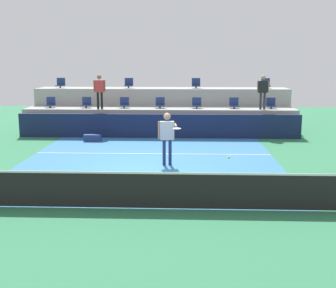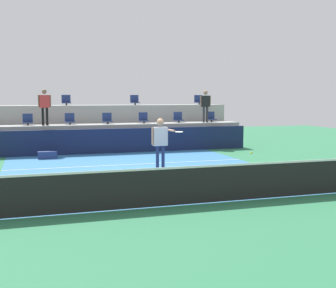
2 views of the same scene
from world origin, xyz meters
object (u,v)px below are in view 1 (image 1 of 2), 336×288
at_px(stadium_chair_lower_far_left, 50,103).
at_px(stadium_chair_lower_left, 86,103).
at_px(spectator_in_grey, 100,88).
at_px(tennis_ball, 229,158).
at_px(stadium_chair_lower_mid_left, 124,103).
at_px(stadium_chair_lower_center, 160,104).
at_px(stadium_chair_upper_far_left, 61,84).
at_px(stadium_chair_lower_right, 234,104).
at_px(stadium_chair_upper_left, 129,84).
at_px(stadium_chair_upper_right, 196,84).
at_px(stadium_chair_upper_far_right, 266,84).
at_px(stadium_chair_lower_mid_right, 197,104).
at_px(stadium_chair_lower_far_right, 271,104).
at_px(tennis_player, 167,133).
at_px(spectator_in_white, 263,89).
at_px(equipment_bag, 93,138).

bearing_deg(stadium_chair_lower_far_left, stadium_chair_lower_left, 0.00).
relative_size(spectator_in_grey, tennis_ball, 23.64).
xyz_separation_m(stadium_chair_lower_mid_left, stadium_chair_lower_center, (1.74, 0.00, 0.00)).
height_order(stadium_chair_lower_mid_left, spectator_in_grey, spectator_in_grey).
xyz_separation_m(stadium_chair_lower_far_left, tennis_ball, (7.81, -9.63, -0.53)).
distance_m(stadium_chair_upper_far_left, spectator_in_grey, 3.31).
bearing_deg(stadium_chair_lower_mid_left, stadium_chair_lower_right, 0.00).
bearing_deg(stadium_chair_lower_left, spectator_in_grey, -27.43).
bearing_deg(spectator_in_grey, stadium_chair_upper_far_left, 138.62).
xyz_separation_m(stadium_chair_lower_left, tennis_ball, (6.04, -9.63, -0.53)).
xyz_separation_m(stadium_chair_upper_left, stadium_chair_upper_right, (3.50, 0.00, 0.00)).
bearing_deg(stadium_chair_upper_left, stadium_chair_upper_far_right, 0.00).
bearing_deg(stadium_chair_lower_mid_right, stadium_chair_lower_far_left, 180.00).
relative_size(stadium_chair_lower_far_right, tennis_ball, 7.65).
relative_size(stadium_chair_lower_far_left, stadium_chair_lower_far_right, 1.00).
distance_m(stadium_chair_lower_mid_right, tennis_player, 6.79).
height_order(stadium_chair_lower_far_right, spectator_in_grey, spectator_in_grey).
height_order(stadium_chair_lower_mid_right, stadium_chair_upper_far_right, stadium_chair_upper_far_right).
bearing_deg(tennis_ball, spectator_in_white, 75.37).
height_order(stadium_chair_lower_far_left, stadium_chair_lower_center, same).
distance_m(stadium_chair_lower_right, stadium_chair_upper_right, 2.68).
relative_size(stadium_chair_lower_center, equipment_bag, 0.68).
bearing_deg(stadium_chair_lower_mid_right, stadium_chair_upper_far_right, 26.68).
relative_size(stadium_chair_lower_left, stadium_chair_lower_mid_left, 1.00).
bearing_deg(tennis_player, stadium_chair_upper_left, 105.66).
bearing_deg(stadium_chair_lower_center, stadium_chair_upper_right, 45.51).
bearing_deg(spectator_in_grey, stadium_chair_lower_left, 152.57).
bearing_deg(spectator_in_white, spectator_in_grey, 180.00).
relative_size(stadium_chair_lower_right, equipment_bag, 0.68).
height_order(stadium_chair_lower_mid_left, stadium_chair_lower_center, same).
xyz_separation_m(stadium_chair_upper_far_right, equipment_bag, (-8.22, -4.05, -2.16)).
bearing_deg(stadium_chair_lower_center, stadium_chair_lower_mid_right, 0.00).
xyz_separation_m(stadium_chair_lower_far_right, stadium_chair_upper_left, (-7.07, 1.80, 0.85)).
bearing_deg(spectator_in_grey, stadium_chair_upper_right, 25.29).
bearing_deg(stadium_chair_lower_far_right, tennis_player, -125.01).
relative_size(stadium_chair_lower_mid_right, stadium_chair_upper_right, 1.00).
xyz_separation_m(stadium_chair_lower_far_left, stadium_chair_lower_far_right, (10.70, 0.00, 0.00)).
relative_size(stadium_chair_lower_left, stadium_chair_upper_far_left, 1.00).
bearing_deg(spectator_in_grey, stadium_chair_lower_far_right, 2.68).
bearing_deg(stadium_chair_upper_right, stadium_chair_lower_far_right, -26.80).
distance_m(stadium_chair_upper_far_left, equipment_bag, 5.22).
xyz_separation_m(stadium_chair_lower_mid_right, stadium_chair_upper_right, (-0.01, 1.80, 0.85)).
relative_size(stadium_chair_upper_far_right, spectator_in_white, 0.33).
distance_m(stadium_chair_lower_left, spectator_in_white, 8.49).
height_order(stadium_chair_upper_far_right, spectator_in_grey, spectator_in_grey).
xyz_separation_m(stadium_chair_lower_mid_left, tennis_player, (2.38, -6.69, -0.35)).
distance_m(stadium_chair_lower_far_left, equipment_bag, 3.62).
bearing_deg(stadium_chair_lower_mid_right, tennis_ball, -86.02).
distance_m(stadium_chair_lower_mid_right, spectator_in_white, 3.19).
distance_m(stadium_chair_lower_far_right, tennis_player, 8.18).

